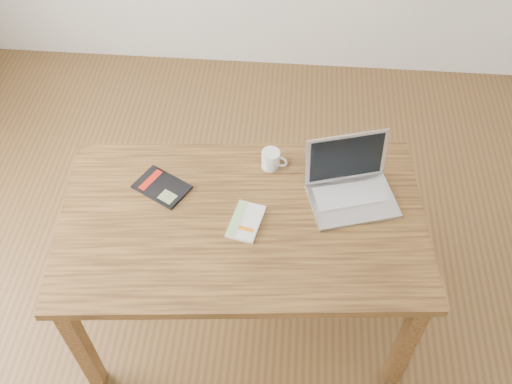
# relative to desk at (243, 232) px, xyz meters

# --- Properties ---
(room) EXTENTS (4.04, 4.04, 2.70)m
(room) POSITION_rel_desk_xyz_m (-0.12, -0.02, 0.69)
(room) COLOR brown
(room) RESTS_ON ground
(desk) EXTENTS (1.55, 0.98, 0.75)m
(desk) POSITION_rel_desk_xyz_m (0.00, 0.00, 0.00)
(desk) COLOR #523618
(desk) RESTS_ON ground
(white_guidebook) EXTENTS (0.15, 0.21, 0.02)m
(white_guidebook) POSITION_rel_desk_xyz_m (0.02, -0.02, 0.10)
(white_guidebook) COLOR silver
(white_guidebook) RESTS_ON desk
(black_guidebook) EXTENTS (0.26, 0.23, 0.01)m
(black_guidebook) POSITION_rel_desk_xyz_m (-0.35, 0.13, 0.10)
(black_guidebook) COLOR black
(black_guidebook) RESTS_ON desk
(laptop) EXTENTS (0.41, 0.36, 0.24)m
(laptop) POSITION_rel_desk_xyz_m (0.43, 0.17, 0.14)
(laptop) COLOR silver
(laptop) RESTS_ON desk
(coffee_mug) EXTENTS (0.11, 0.08, 0.08)m
(coffee_mug) POSITION_rel_desk_xyz_m (0.10, 0.29, 0.13)
(coffee_mug) COLOR white
(coffee_mug) RESTS_ON desk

